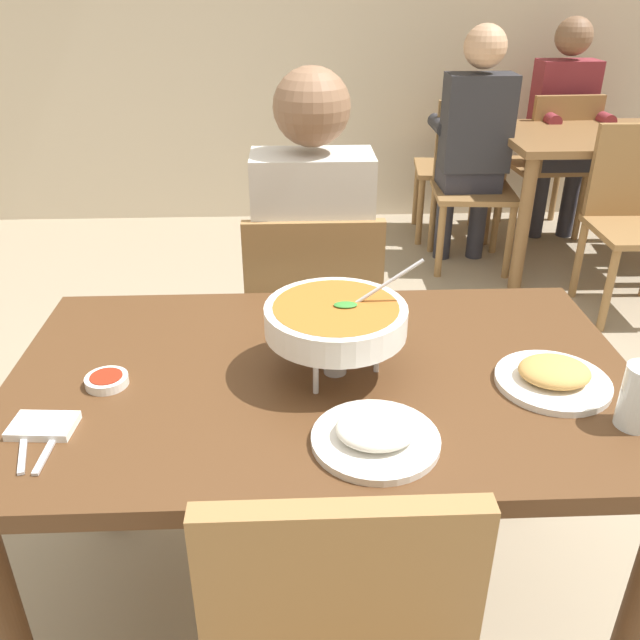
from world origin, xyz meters
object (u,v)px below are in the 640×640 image
object	(u,v)px
dining_table_far	(589,158)
patron_bg_right	(563,117)
chair_bg_middle	(472,175)
chair_bg_right	(553,158)
chair_diner_main	(313,323)
chair_bg_corner	(636,210)
drink_glass	(638,400)
sauce_dish	(107,380)
chair_bg_window	(467,157)
appetizer_plate	(553,377)
patron_bg_middle	(474,135)
curry_bowl	(336,320)
diner_main	(312,253)
dining_table_main	(323,414)
rice_plate	(376,434)

from	to	relation	value
dining_table_far	patron_bg_right	world-z (taller)	patron_bg_right
chair_bg_middle	chair_bg_right	world-z (taller)	same
chair_diner_main	chair_bg_corner	size ratio (longest dim) A/B	1.00
drink_glass	patron_bg_right	distance (m)	3.27
sauce_dish	chair_bg_corner	xyz separation A→B (m)	(2.07, 1.83, -0.26)
chair_bg_corner	chair_bg_window	xyz separation A→B (m)	(-0.57, 1.05, 0.00)
sauce_dish	drink_glass	xyz separation A→B (m)	(1.05, -0.18, 0.05)
chair_bg_corner	chair_bg_middle	bearing A→B (deg)	134.22
appetizer_plate	chair_bg_right	size ratio (longest dim) A/B	0.27
dining_table_far	chair_bg_middle	bearing A→B (deg)	170.45
chair_diner_main	appetizer_plate	distance (m)	0.94
chair_bg_right	patron_bg_middle	distance (m)	0.80
chair_bg_right	drink_glass	bearing A→B (deg)	-107.90
curry_bowl	chair_bg_right	size ratio (longest dim) A/B	0.37
patron_bg_middle	patron_bg_right	world-z (taller)	same
dining_table_far	curry_bowl	bearing A→B (deg)	-123.52
chair_diner_main	appetizer_plate	bearing A→B (deg)	-57.69
chair_bg_middle	patron_bg_middle	distance (m)	0.25
appetizer_plate	chair_bg_middle	bearing A→B (deg)	79.09
appetizer_plate	chair_bg_window	size ratio (longest dim) A/B	0.27
chair_diner_main	sauce_dish	world-z (taller)	chair_diner_main
appetizer_plate	chair_bg_window	xyz separation A→B (m)	(0.55, 2.92, -0.27)
drink_glass	patron_bg_middle	size ratio (longest dim) A/B	0.10
dining_table_far	chair_bg_window	world-z (taller)	chair_bg_window
chair_bg_right	chair_bg_window	size ratio (longest dim) A/B	1.00
chair_bg_middle	chair_bg_corner	distance (m)	0.92
chair_diner_main	drink_glass	world-z (taller)	chair_diner_main
diner_main	chair_bg_window	bearing A→B (deg)	63.97
appetizer_plate	chair_bg_middle	world-z (taller)	chair_bg_middle
curry_bowl	chair_bg_middle	world-z (taller)	curry_bowl
dining_table_main	chair_bg_window	xyz separation A→B (m)	(1.04, 2.85, -0.14)
dining_table_main	dining_table_far	size ratio (longest dim) A/B	1.37
appetizer_plate	chair_diner_main	bearing A→B (deg)	122.31
dining_table_far	chair_bg_window	xyz separation A→B (m)	(-0.55, 0.50, -0.11)
chair_diner_main	drink_glass	distance (m)	1.13
dining_table_main	sauce_dish	distance (m)	0.48
dining_table_main	diner_main	distance (m)	0.73
diner_main	patron_bg_middle	bearing A→B (deg)	60.62
chair_bg_corner	patron_bg_middle	bearing A→B (deg)	138.72
rice_plate	chair_bg_corner	world-z (taller)	chair_bg_corner
sauce_dish	patron_bg_middle	xyz separation A→B (m)	(1.39, 2.42, -0.02)
chair_bg_corner	patron_bg_right	xyz separation A→B (m)	(0.01, 1.09, 0.24)
curry_bowl	dining_table_main	bearing A→B (deg)	-179.48
diner_main	chair_bg_corner	xyz separation A→B (m)	(1.61, 1.07, -0.24)
dining_table_main	rice_plate	xyz separation A→B (m)	(0.09, -0.25, 0.13)
diner_main	sauce_dish	bearing A→B (deg)	-121.23
rice_plate	patron_bg_middle	xyz separation A→B (m)	(0.85, 2.64, -0.03)
dining_table_far	drink_glass	bearing A→B (deg)	-111.23
rice_plate	dining_table_far	distance (m)	3.01
rice_plate	patron_bg_right	size ratio (longest dim) A/B	0.18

